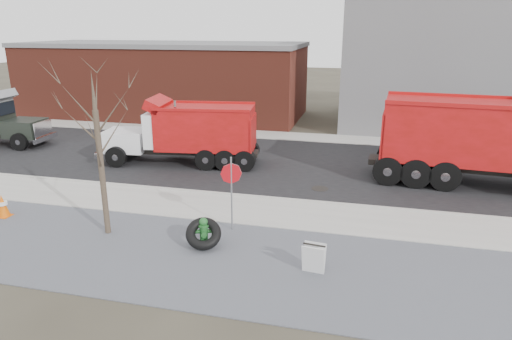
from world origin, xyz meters
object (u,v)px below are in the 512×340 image
(fire_hydrant, at_px, (204,233))
(truck_tire, at_px, (204,234))
(sandwich_board, at_px, (314,258))
(dump_truck_red_a, at_px, (489,139))
(stop_sign, at_px, (231,181))
(dump_truck_red_b, at_px, (187,131))

(fire_hydrant, xyz_separation_m, truck_tire, (0.05, -0.16, 0.05))
(sandwich_board, bearing_deg, dump_truck_red_a, 62.46)
(truck_tire, relative_size, dump_truck_red_a, 0.13)
(stop_sign, bearing_deg, dump_truck_red_a, 37.04)
(sandwich_board, bearing_deg, truck_tire, 175.24)
(stop_sign, height_order, dump_truck_red_a, dump_truck_red_a)
(truck_tire, xyz_separation_m, sandwich_board, (3.38, -0.69, -0.02))
(truck_tire, height_order, dump_truck_red_b, dump_truck_red_b)
(fire_hydrant, relative_size, stop_sign, 0.37)
(truck_tire, distance_m, dump_truck_red_b, 9.03)
(sandwich_board, xyz_separation_m, dump_truck_red_a, (6.00, 8.77, 1.56))
(dump_truck_red_b, bearing_deg, fire_hydrant, 107.36)
(stop_sign, height_order, dump_truck_red_b, dump_truck_red_b)
(fire_hydrant, height_order, dump_truck_red_b, dump_truck_red_b)
(sandwich_board, height_order, dump_truck_red_a, dump_truck_red_a)
(dump_truck_red_a, relative_size, dump_truck_red_b, 1.32)
(sandwich_board, distance_m, dump_truck_red_a, 10.74)
(fire_hydrant, distance_m, sandwich_board, 3.53)
(truck_tire, height_order, stop_sign, stop_sign)
(truck_tire, height_order, sandwich_board, truck_tire)
(stop_sign, xyz_separation_m, dump_truck_red_a, (8.91, 6.68, 0.30))
(fire_hydrant, xyz_separation_m, dump_truck_red_a, (9.43, 7.91, 1.59))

